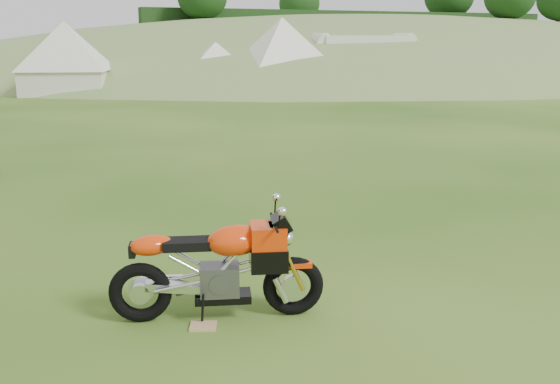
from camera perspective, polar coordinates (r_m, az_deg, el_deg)
name	(u,v)px	position (r m, az deg, el deg)	size (l,w,h in m)	color
ground	(296,257)	(6.78, 1.44, -5.95)	(120.00, 120.00, 0.00)	#22480F
hillside	(361,65)	(53.03, 7.42, 11.44)	(80.00, 64.00, 8.00)	olive
hedgerow	(361,65)	(53.03, 7.42, 11.44)	(36.00, 1.20, 8.60)	black
sport_motorcycle	(217,260)	(5.22, -5.78, -6.25)	(1.70, 0.43, 1.02)	red
plywood_board	(203,326)	(5.26, -7.04, -12.07)	(0.22, 0.17, 0.02)	tan
tent_left	(67,59)	(27.40, -18.93, 11.40)	(3.23, 3.23, 2.80)	silver
tent_mid	(216,64)	(28.43, -5.86, 11.61)	(2.63, 2.63, 2.28)	white
tent_right	(282,56)	(28.10, 0.18, 12.31)	(3.37, 3.37, 2.92)	white
caravan	(361,60)	(30.97, 7.45, 11.89)	(5.16, 2.30, 2.41)	silver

